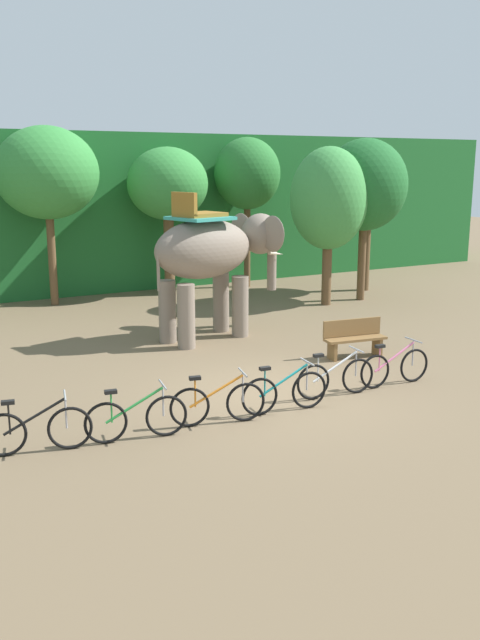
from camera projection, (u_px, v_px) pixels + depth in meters
ground_plane at (269, 393)px, 13.50m from camera, size 80.00×80.00×0.00m
foliage_hedge at (68, 210)px, 25.66m from camera, size 36.00×6.00×5.54m
tree_far_right at (47, 173)px, 21.10m from camera, size 3.21×3.21×5.62m
tree_far_left at (168, 185)px, 22.96m from camera, size 2.74×2.74×5.03m
tree_center_right at (247, 174)px, 24.44m from camera, size 2.39×2.39×5.40m
tree_center at (329, 199)px, 21.30m from camera, size 2.45×2.45×5.00m
tree_center_left at (365, 185)px, 22.04m from camera, size 2.76×2.76×5.28m
tree_left at (368, 194)px, 23.88m from camera, size 2.16×2.16×4.67m
elephant at (214, 254)px, 17.43m from camera, size 4.25×2.51×3.78m
bike_black at (37, 430)px, 10.61m from camera, size 1.68×0.55×0.92m
bike_green at (136, 418)px, 11.12m from camera, size 1.69×0.52×0.92m
bike_orange at (218, 403)px, 11.80m from camera, size 1.68×0.57×0.92m
bike_teal at (284, 392)px, 12.39m from camera, size 1.71×0.52×0.92m
bike_white at (336, 377)px, 13.22m from camera, size 1.71×0.52×0.92m
bike_pink at (395, 367)px, 13.90m from camera, size 1.71×0.52×0.92m
wooden_bench at (354, 337)px, 15.95m from camera, size 1.54×0.61×0.89m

